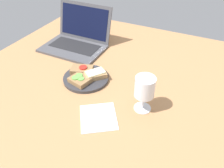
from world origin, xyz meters
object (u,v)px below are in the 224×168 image
wine_glass (145,88)px  napkin (98,117)px  sandwich_with_cheese (95,74)px  sandwich_with_tomato (82,70)px  laptop (77,38)px  sandwich_with_cucumber (80,80)px  plate (86,78)px

wine_glass → napkin: bearing=-138.0°
sandwich_with_cheese → sandwich_with_tomato: bearing=175.2°
laptop → napkin: 61.21cm
sandwich_with_tomato → laptop: 30.67cm
sandwich_with_cucumber → napkin: 23.34cm
plate → wine_glass: wine_glass is taller
plate → laptop: 35.22cm
sandwich_with_cheese → wine_glass: bearing=-18.2°
sandwich_with_cheese → laptop: bearing=136.4°
sandwich_with_tomato → napkin: size_ratio=0.81×
sandwich_with_cucumber → laptop: laptop is taller
sandwich_with_cheese → wine_glass: 29.57cm
sandwich_with_cucumber → sandwich_with_tomato: bearing=114.6°
napkin → plate: bearing=131.9°
sandwich_with_tomato → sandwich_with_cheese: same height
sandwich_with_cucumber → wine_glass: (31.70, -2.35, 8.10)cm
laptop → plate: bearing=-50.6°
plate → sandwich_with_tomato: sandwich_with_tomato is taller
wine_glass → sandwich_with_tomato: bearing=164.7°
wine_glass → laptop: size_ratio=0.44×
sandwich_with_tomato → sandwich_with_cheese: size_ratio=1.03×
plate → laptop: (-22.21, 27.04, 4.00)cm
plate → wine_glass: (31.24, -6.93, 10.09)cm
wine_glass → sandwich_with_cheese: bearing=161.8°
plate → sandwich_with_cucumber: bearing=-95.7°
sandwich_with_cheese → plate: bearing=-154.7°
napkin → laptop: bearing=130.5°
laptop → sandwich_with_tomato: bearing=-52.9°
wine_glass → napkin: (-13.85, -12.47, -10.64)cm
sandwich_with_cucumber → napkin: bearing=-39.7°
sandwich_with_cheese → laptop: laptop is taller
laptop → napkin: (39.60, -46.45, -4.55)cm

